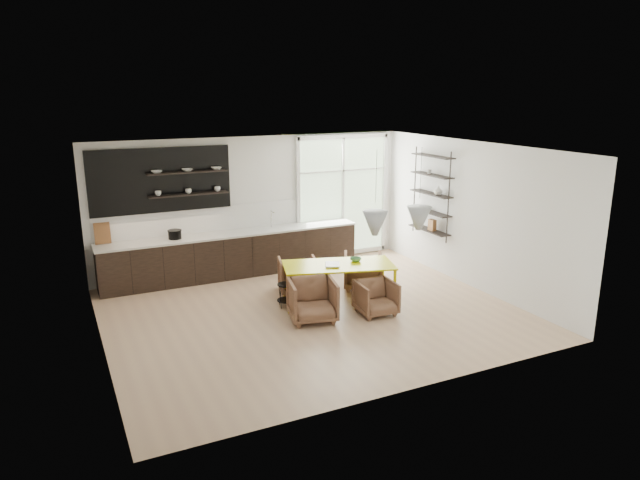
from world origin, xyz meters
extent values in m
cube|color=#D1AA84|center=(0.00, 0.00, -0.01)|extent=(7.00, 6.00, 0.01)
cube|color=white|center=(0.00, 3.00, 1.45)|extent=(7.00, 0.02, 2.90)
cube|color=white|center=(-3.50, 0.00, 1.45)|extent=(0.02, 6.00, 2.90)
cube|color=white|center=(3.50, 0.00, 1.45)|extent=(0.02, 6.00, 2.90)
cube|color=white|center=(0.00, 0.00, 2.90)|extent=(7.00, 6.00, 0.01)
cube|color=#B2D1A5|center=(2.15, 2.97, 1.45)|extent=(2.20, 0.02, 2.70)
cube|color=silver|center=(2.15, 2.94, 1.45)|extent=(2.30, 0.08, 2.80)
cone|color=silver|center=(0.95, -0.50, 1.65)|extent=(0.44, 0.44, 0.42)
cone|color=silver|center=(1.85, -0.50, 1.65)|extent=(0.44, 0.44, 0.42)
cylinder|color=black|center=(0.95, -0.50, 2.46)|extent=(0.01, 0.01, 0.89)
cylinder|color=black|center=(1.85, -0.50, 2.46)|extent=(0.01, 0.01, 0.89)
cube|color=black|center=(-0.60, 2.67, 0.45)|extent=(5.50, 0.65, 0.90)
cube|color=silver|center=(-0.60, 2.67, 0.92)|extent=(5.54, 0.69, 0.04)
cube|color=white|center=(-0.60, 2.98, 1.20)|extent=(5.50, 0.02, 0.55)
cube|color=black|center=(-1.95, 2.96, 2.10)|extent=(2.80, 0.06, 1.30)
cube|color=black|center=(-1.45, 2.82, 2.25)|extent=(1.60, 0.28, 0.03)
cube|color=black|center=(-1.45, 2.82, 1.80)|extent=(1.60, 0.28, 0.03)
cube|color=#966135|center=(-3.15, 2.90, 1.15)|extent=(0.30, 0.10, 0.42)
cylinder|color=silver|center=(0.30, 2.77, 1.12)|extent=(0.02, 0.02, 0.40)
imported|color=white|center=(-2.05, 2.82, 2.29)|extent=(0.22, 0.22, 0.05)
imported|color=white|center=(-1.45, 2.82, 2.29)|extent=(0.22, 0.22, 0.05)
imported|color=white|center=(-0.85, 2.82, 2.29)|extent=(0.22, 0.22, 0.05)
imported|color=white|center=(-2.05, 2.82, 1.86)|extent=(0.12, 0.12, 0.10)
imported|color=white|center=(-1.45, 2.82, 1.86)|extent=(0.12, 0.12, 0.10)
imported|color=white|center=(-0.85, 2.82, 1.86)|extent=(0.12, 0.12, 0.10)
cylinder|color=black|center=(-1.81, 2.68, 1.02)|extent=(0.26, 0.26, 0.16)
cube|color=black|center=(3.36, 0.60, 1.70)|extent=(0.02, 0.02, 1.90)
cube|color=black|center=(3.36, 1.80, 1.70)|extent=(0.02, 0.02, 1.90)
cube|color=black|center=(3.36, 1.20, 0.90)|extent=(0.26, 1.20, 0.02)
cube|color=black|center=(3.36, 1.20, 1.30)|extent=(0.26, 1.20, 0.02)
cube|color=black|center=(3.36, 1.20, 1.70)|extent=(0.26, 1.20, 0.02)
cube|color=black|center=(3.36, 1.20, 2.10)|extent=(0.26, 1.20, 0.03)
cube|color=black|center=(3.36, 1.20, 2.50)|extent=(0.26, 1.20, 0.03)
imported|color=white|center=(3.36, 0.95, 1.81)|extent=(0.18, 0.18, 0.19)
imported|color=#333338|center=(3.36, 1.40, 1.34)|extent=(0.22, 0.22, 0.05)
imported|color=white|center=(3.36, 1.30, 2.16)|extent=(0.10, 0.10, 0.09)
cube|color=#966135|center=(3.36, 1.10, 1.03)|extent=(0.10, 0.18, 0.24)
cube|color=#D3D400|center=(0.67, 0.29, 0.72)|extent=(2.19, 1.44, 0.03)
cube|color=#D3D400|center=(-0.37, 0.17, 0.35)|extent=(0.06, 0.06, 0.71)
cube|color=#D3D400|center=(-0.14, 0.95, 0.35)|extent=(0.06, 0.06, 0.71)
cube|color=#D3D400|center=(1.47, -0.37, 0.35)|extent=(0.06, 0.06, 0.71)
cube|color=#D3D400|center=(1.71, 0.41, 0.35)|extent=(0.06, 0.06, 0.71)
imported|color=brown|center=(0.21, 1.11, 0.34)|extent=(0.90, 0.91, 0.68)
imported|color=brown|center=(1.48, 0.80, 0.35)|extent=(1.02, 1.03, 0.70)
imported|color=brown|center=(-0.13, -0.28, 0.36)|extent=(0.93, 0.95, 0.73)
imported|color=brown|center=(1.00, -0.52, 0.30)|extent=(0.69, 0.71, 0.61)
cylinder|color=black|center=(-0.29, 0.50, 0.42)|extent=(0.32, 0.32, 0.02)
cylinder|color=black|center=(-0.29, 0.50, 0.12)|extent=(0.34, 0.34, 0.02)
cylinder|color=black|center=(-0.15, 0.56, 0.21)|extent=(0.01, 0.01, 0.42)
cylinder|color=black|center=(-0.35, 0.64, 0.21)|extent=(0.01, 0.01, 0.42)
cylinder|color=black|center=(-0.43, 0.45, 0.21)|extent=(0.01, 0.01, 0.42)
cylinder|color=black|center=(-0.24, 0.37, 0.21)|extent=(0.01, 0.01, 0.42)
imported|color=white|center=(0.42, 0.33, 0.75)|extent=(0.38, 0.42, 0.03)
imported|color=#488250|center=(1.05, 0.32, 0.77)|extent=(0.30, 0.30, 0.07)
camera|label=1|loc=(-3.99, -8.60, 3.85)|focal=32.00mm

